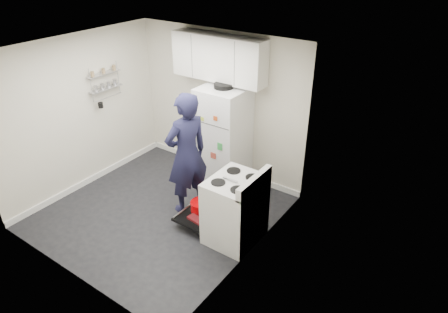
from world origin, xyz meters
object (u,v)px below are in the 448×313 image
Objects in this scene: electric_range at (234,210)px; open_oven_door at (201,210)px; person at (187,154)px; refrigerator at (224,138)px.

electric_range reaches higher than open_oven_door.
person is at bearing 169.11° from electric_range.
person is at bearing 155.98° from open_oven_door.
open_oven_door is at bearing 83.96° from person.
electric_range is 1.57× the size of open_oven_door.
electric_range is 0.62× the size of refrigerator.
person is (-0.96, 0.19, 0.48)m from electric_range.
electric_range is at bearing 97.09° from person.
electric_range is at bearing -49.24° from refrigerator.
refrigerator is 0.94× the size of person.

